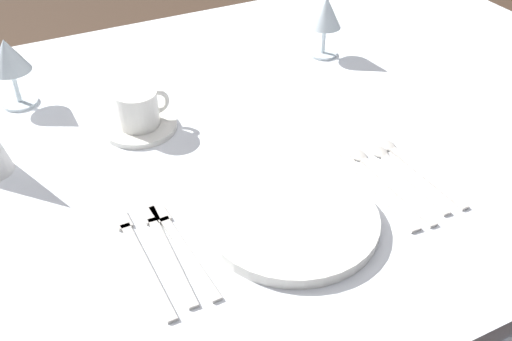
# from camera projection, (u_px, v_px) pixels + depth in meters

# --- Properties ---
(dining_table) EXTENTS (1.80, 1.11, 0.74)m
(dining_table) POSITION_uv_depth(u_px,v_px,m) (225.00, 170.00, 1.14)
(dining_table) COLOR white
(dining_table) RESTS_ON ground
(dinner_plate) EXTENTS (0.26, 0.26, 0.02)m
(dinner_plate) POSITION_uv_depth(u_px,v_px,m) (292.00, 220.00, 0.89)
(dinner_plate) COLOR white
(dinner_plate) RESTS_ON dining_table
(fork_outer) EXTENTS (0.03, 0.22, 0.00)m
(fork_outer) POSITION_uv_depth(u_px,v_px,m) (181.00, 245.00, 0.85)
(fork_outer) COLOR beige
(fork_outer) RESTS_ON dining_table
(fork_inner) EXTENTS (0.03, 0.22, 0.00)m
(fork_inner) POSITION_uv_depth(u_px,v_px,m) (166.00, 248.00, 0.85)
(fork_inner) COLOR beige
(fork_inner) RESTS_ON dining_table
(fork_salad) EXTENTS (0.02, 0.23, 0.00)m
(fork_salad) POSITION_uv_depth(u_px,v_px,m) (140.00, 256.00, 0.84)
(fork_salad) COLOR beige
(fork_salad) RESTS_ON dining_table
(dinner_knife) EXTENTS (0.03, 0.24, 0.00)m
(dinner_knife) POSITION_uv_depth(u_px,v_px,m) (374.00, 187.00, 0.96)
(dinner_knife) COLOR beige
(dinner_knife) RESTS_ON dining_table
(spoon_soup) EXTENTS (0.03, 0.22, 0.01)m
(spoon_soup) POSITION_uv_depth(u_px,v_px,m) (379.00, 175.00, 0.98)
(spoon_soup) COLOR beige
(spoon_soup) RESTS_ON dining_table
(spoon_dessert) EXTENTS (0.03, 0.20, 0.01)m
(spoon_dessert) POSITION_uv_depth(u_px,v_px,m) (398.00, 169.00, 1.00)
(spoon_dessert) COLOR beige
(spoon_dessert) RESTS_ON dining_table
(spoon_tea) EXTENTS (0.03, 0.22, 0.01)m
(spoon_tea) POSITION_uv_depth(u_px,v_px,m) (409.00, 163.00, 1.01)
(spoon_tea) COLOR beige
(spoon_tea) RESTS_ON dining_table
(saucer_left) EXTENTS (0.14, 0.14, 0.01)m
(saucer_left) POSITION_uv_depth(u_px,v_px,m) (140.00, 126.00, 1.10)
(saucer_left) COLOR white
(saucer_left) RESTS_ON dining_table
(coffee_cup_left) EXTENTS (0.10, 0.08, 0.07)m
(coffee_cup_left) POSITION_uv_depth(u_px,v_px,m) (138.00, 108.00, 1.08)
(coffee_cup_left) COLOR white
(coffee_cup_left) RESTS_ON saucer_left
(wine_glass_centre) EXTENTS (0.08, 0.08, 0.14)m
(wine_glass_centre) POSITION_uv_depth(u_px,v_px,m) (8.00, 59.00, 1.11)
(wine_glass_centre) COLOR silver
(wine_glass_centre) RESTS_ON dining_table
(wine_glass_left) EXTENTS (0.07, 0.07, 0.13)m
(wine_glass_left) POSITION_uv_depth(u_px,v_px,m) (325.00, 15.00, 1.29)
(wine_glass_left) COLOR silver
(wine_glass_left) RESTS_ON dining_table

